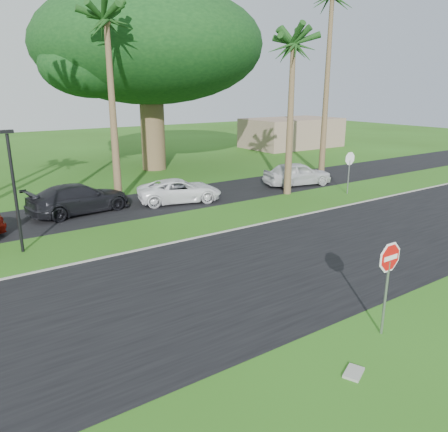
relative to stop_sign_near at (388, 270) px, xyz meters
The scene contains 16 objects.
ground 3.52m from the stop_sign_near, 99.46° to the left, with size 120.00×120.00×0.00m, color #2A5314.
road 5.33m from the stop_sign_near, 95.71° to the left, with size 120.00×8.00×0.02m, color black.
parking_strip 15.61m from the stop_sign_near, 91.85° to the left, with size 120.00×5.00×0.02m, color black.
curb 9.23m from the stop_sign_near, 93.16° to the left, with size 120.00×0.12×0.06m, color gray.
stop_sign_near is the anchor object (origin of this frame).
stop_sign_far 15.91m from the stop_sign_near, 43.73° to the left, with size 1.05×0.07×2.62m.
palm_center 18.54m from the stop_sign_near, 91.68° to the left, with size 5.00×5.00×10.50m.
palm_right_near 16.81m from the stop_sign_near, 56.82° to the left, with size 5.00×5.00×9.50m.
palm_right_far 23.72m from the stop_sign_near, 47.82° to the left, with size 5.00×5.00×13.00m.
canopy_tree 26.58m from the stop_sign_near, 77.59° to the left, with size 16.50×16.50×13.12m.
streetlight_right 13.24m from the stop_sign_near, 119.48° to the left, with size 0.45×0.25×4.64m.
building_far 37.33m from the stop_sign_near, 50.98° to the left, with size 10.00×6.00×3.00m, color gray.
car_dark 16.01m from the stop_sign_near, 100.95° to the left, with size 2.07×5.10×1.48m, color black.
car_minivan 15.00m from the stop_sign_near, 81.57° to the left, with size 2.11×4.57×1.27m, color white.
car_pickup 17.82m from the stop_sign_near, 53.65° to the left, with size 1.79×4.44×1.51m, color silver.
utility_slab 2.68m from the stop_sign_near, 159.62° to the right, with size 0.55×0.35×0.06m, color gray.
Camera 1 is at (-8.43, -8.94, 6.07)m, focal length 35.00 mm.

